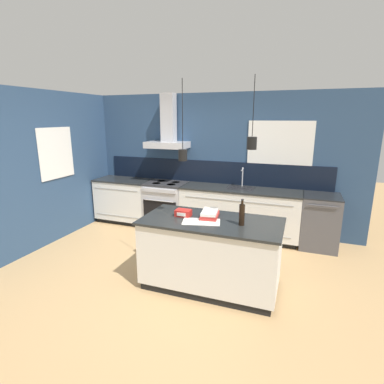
{
  "coord_description": "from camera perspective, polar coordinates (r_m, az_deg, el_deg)",
  "views": [
    {
      "loc": [
        1.63,
        -3.52,
        2.16
      ],
      "look_at": [
        0.1,
        0.63,
        1.05
      ],
      "focal_mm": 28.0,
      "sensor_mm": 36.0,
      "label": 1
    }
  ],
  "objects": [
    {
      "name": "counter_run_left",
      "position": [
        6.46,
        -12.63,
        -1.51
      ],
      "size": [
        1.15,
        0.64,
        0.91
      ],
      "color": "black",
      "rests_on": "ground_plane"
    },
    {
      "name": "dishwasher",
      "position": [
        5.49,
        23.15,
        -5.17
      ],
      "size": [
        0.6,
        0.65,
        0.91
      ],
      "color": "#4C4C51",
      "rests_on": "ground_plane"
    },
    {
      "name": "paper_pile",
      "position": [
        3.68,
        1.78,
        -5.68
      ],
      "size": [
        0.5,
        0.36,
        0.01
      ],
      "color": "silver",
      "rests_on": "kitchen_island"
    },
    {
      "name": "wall_left",
      "position": [
        5.91,
        -23.51,
        4.61
      ],
      "size": [
        0.08,
        3.8,
        2.6
      ],
      "color": "navy",
      "rests_on": "ground_plane"
    },
    {
      "name": "ground_plane",
      "position": [
        4.44,
        -4.19,
        -15.07
      ],
      "size": [
        16.0,
        16.0,
        0.0
      ],
      "primitive_type": "plane",
      "color": "tan",
      "rests_on": "ground"
    },
    {
      "name": "wall_back",
      "position": [
        5.82,
        3.31,
        6.12
      ],
      "size": [
        5.6,
        2.24,
        2.6
      ],
      "color": "navy",
      "rests_on": "ground_plane"
    },
    {
      "name": "kitchen_island",
      "position": [
        3.93,
        3.59,
        -11.58
      ],
      "size": [
        1.75,
        0.86,
        0.91
      ],
      "color": "black",
      "rests_on": "ground_plane"
    },
    {
      "name": "book_stack",
      "position": [
        3.84,
        3.39,
        -4.22
      ],
      "size": [
        0.27,
        0.36,
        0.09
      ],
      "color": "#B2332D",
      "rests_on": "kitchen_island"
    },
    {
      "name": "oven_range",
      "position": [
        6.0,
        -4.88,
        -2.46
      ],
      "size": [
        0.79,
        0.66,
        0.91
      ],
      "color": "#B5B5BA",
      "rests_on": "ground_plane"
    },
    {
      "name": "counter_run_sink",
      "position": [
        5.57,
        8.98,
        -3.85
      ],
      "size": [
        2.15,
        0.64,
        1.27
      ],
      "color": "black",
      "rests_on": "ground_plane"
    },
    {
      "name": "bottle_on_island",
      "position": [
        3.59,
        9.47,
        -4.21
      ],
      "size": [
        0.07,
        0.07,
        0.32
      ],
      "color": "black",
      "rests_on": "kitchen_island"
    },
    {
      "name": "red_supply_box",
      "position": [
        3.89,
        -1.67,
        -4.0
      ],
      "size": [
        0.2,
        0.14,
        0.08
      ],
      "color": "red",
      "rests_on": "kitchen_island"
    }
  ]
}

